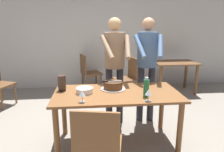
% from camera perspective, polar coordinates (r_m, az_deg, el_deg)
% --- Properties ---
extents(ground_plane, '(14.00, 14.00, 0.00)m').
position_cam_1_polar(ground_plane, '(3.06, 1.24, -17.93)').
color(ground_plane, gray).
extents(back_wall, '(10.00, 0.12, 2.70)m').
position_cam_1_polar(back_wall, '(5.39, -2.35, 11.32)').
color(back_wall, silver).
rests_on(back_wall, ground_plane).
extents(main_dining_table, '(1.65, 0.84, 0.75)m').
position_cam_1_polar(main_dining_table, '(2.77, 1.31, -6.70)').
color(main_dining_table, brown).
rests_on(main_dining_table, ground_plane).
extents(cake_on_platter, '(0.34, 0.34, 0.11)m').
position_cam_1_polar(cake_on_platter, '(2.85, 0.30, -2.67)').
color(cake_on_platter, silver).
rests_on(cake_on_platter, main_dining_table).
extents(cake_knife, '(0.27, 0.06, 0.02)m').
position_cam_1_polar(cake_knife, '(2.82, -1.11, -1.51)').
color(cake_knife, silver).
rests_on(cake_knife, cake_on_platter).
extents(plate_stack, '(0.22, 0.22, 0.07)m').
position_cam_1_polar(plate_stack, '(2.73, -7.57, -3.95)').
color(plate_stack, white).
rests_on(plate_stack, main_dining_table).
extents(wine_glass_near, '(0.08, 0.08, 0.14)m').
position_cam_1_polar(wine_glass_near, '(2.40, -8.26, -4.82)').
color(wine_glass_near, silver).
rests_on(wine_glass_near, main_dining_table).
extents(wine_glass_far, '(0.08, 0.08, 0.14)m').
position_cam_1_polar(wine_glass_far, '(2.45, 10.00, -4.52)').
color(wine_glass_far, silver).
rests_on(wine_glass_far, main_dining_table).
extents(water_bottle, '(0.07, 0.07, 0.25)m').
position_cam_1_polar(water_bottle, '(2.58, 9.40, -3.25)').
color(water_bottle, '#1E6B38').
rests_on(water_bottle, main_dining_table).
extents(hurricane_lamp, '(0.11, 0.11, 0.21)m').
position_cam_1_polar(hurricane_lamp, '(2.86, -13.65, -1.86)').
color(hurricane_lamp, black).
rests_on(hurricane_lamp, main_dining_table).
extents(person_cutting_cake, '(0.46, 0.57, 1.72)m').
position_cam_1_polar(person_cutting_cake, '(3.27, 0.74, 4.48)').
color(person_cutting_cake, '#2D2D38').
rests_on(person_cutting_cake, ground_plane).
extents(person_standing_beside, '(0.47, 0.56, 1.72)m').
position_cam_1_polar(person_standing_beside, '(3.40, 9.63, 4.66)').
color(person_standing_beside, '#2D2D38').
rests_on(person_standing_beside, ground_plane).
extents(chair_near_side, '(0.52, 0.52, 0.90)m').
position_cam_1_polar(chair_near_side, '(2.11, -3.89, -18.48)').
color(chair_near_side, brown).
rests_on(chair_near_side, ground_plane).
extents(background_table, '(1.00, 0.70, 0.74)m').
position_cam_1_polar(background_table, '(5.18, 16.82, 1.96)').
color(background_table, brown).
rests_on(background_table, ground_plane).
extents(background_chair_0, '(0.55, 0.55, 0.90)m').
position_cam_1_polar(background_chair_0, '(5.12, -6.50, 1.36)').
color(background_chair_0, brown).
rests_on(background_chair_0, ground_plane).
extents(background_chair_2, '(0.54, 0.54, 0.90)m').
position_cam_1_polar(background_chair_2, '(4.59, 4.29, -0.10)').
color(background_chair_2, brown).
rests_on(background_chair_2, ground_plane).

